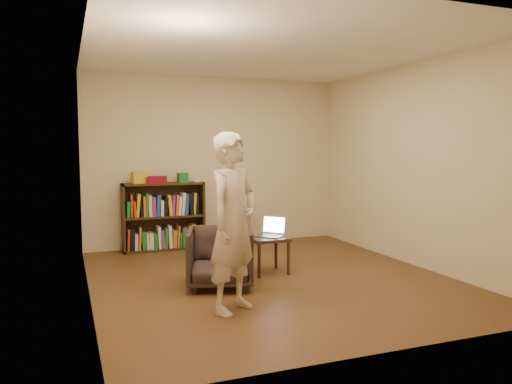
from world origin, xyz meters
name	(u,v)px	position (x,y,z in m)	size (l,w,h in m)	color
floor	(270,278)	(0.00, 0.00, 0.00)	(4.50, 4.50, 0.00)	#4E3519
ceiling	(271,51)	(0.00, 0.00, 2.60)	(4.50, 4.50, 0.00)	white
wall_back	(215,162)	(0.00, 2.25, 1.30)	(4.00, 4.00, 0.00)	beige
wall_left	(86,170)	(-2.00, 0.00, 1.30)	(4.50, 4.50, 0.00)	beige
wall_right	(414,165)	(2.00, 0.00, 1.30)	(4.50, 4.50, 0.00)	beige
bookshelf	(164,220)	(-0.85, 2.09, 0.44)	(1.20, 0.30, 1.00)	black
box_yellow	(139,178)	(-1.20, 2.07, 1.08)	(0.21, 0.15, 0.17)	gold
red_cloth	(157,180)	(-0.95, 2.06, 1.05)	(0.30, 0.22, 0.10)	maroon
box_green	(183,178)	(-0.55, 2.10, 1.07)	(0.14, 0.14, 0.14)	#1D6E25
box_white	(197,179)	(-0.33, 2.10, 1.04)	(0.09, 0.09, 0.07)	silver
stool	(239,215)	(0.31, 2.03, 0.47)	(0.40, 0.40, 0.58)	tan
armchair	(220,257)	(-0.65, -0.12, 0.33)	(0.70, 0.72, 0.65)	#302520
side_table	(268,243)	(0.07, 0.25, 0.37)	(0.43, 0.43, 0.44)	black
laptop	(271,231)	(0.14, 0.31, 0.50)	(0.41, 0.41, 0.24)	#A5A5AA
person	(233,223)	(-0.76, -0.93, 0.83)	(0.61, 0.40, 1.67)	beige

